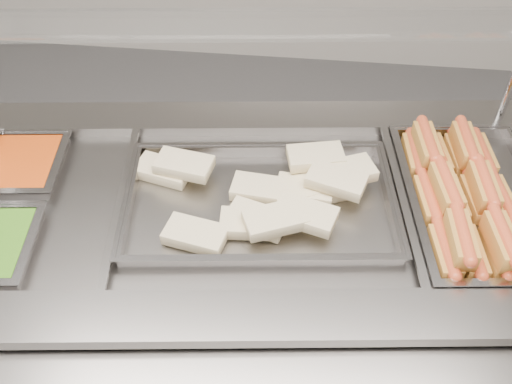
# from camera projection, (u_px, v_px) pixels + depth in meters

# --- Properties ---
(steam_counter) EXTENTS (2.00, 1.07, 0.92)m
(steam_counter) POSITION_uv_depth(u_px,v_px,m) (240.00, 298.00, 1.83)
(steam_counter) COLOR slate
(steam_counter) RESTS_ON ground
(sneeze_guard) EXTENTS (1.70, 0.49, 0.45)m
(sneeze_guard) POSITION_uv_depth(u_px,v_px,m) (234.00, 28.00, 1.40)
(sneeze_guard) COLOR silver
(sneeze_guard) RESTS_ON steam_counter
(pan_hotdogs) EXTENTS (0.41, 0.60, 0.10)m
(pan_hotdogs) POSITION_uv_depth(u_px,v_px,m) (473.00, 208.00, 1.54)
(pan_hotdogs) COLOR gray
(pan_hotdogs) RESTS_ON steam_counter
(pan_wraps) EXTENTS (0.74, 0.49, 0.07)m
(pan_wraps) POSITION_uv_depth(u_px,v_px,m) (260.00, 205.00, 1.52)
(pan_wraps) COLOR gray
(pan_wraps) RESTS_ON steam_counter
(pan_beans) EXTENTS (0.33, 0.28, 0.10)m
(pan_beans) POSITION_uv_depth(u_px,v_px,m) (8.00, 173.00, 1.63)
(pan_beans) COLOR gray
(pan_beans) RESTS_ON steam_counter
(hotdogs_in_buns) EXTENTS (0.30, 0.55, 0.12)m
(hotdogs_in_buns) POSITION_uv_depth(u_px,v_px,m) (464.00, 195.00, 1.50)
(hotdogs_in_buns) COLOR #A76223
(hotdogs_in_buns) RESTS_ON pan_hotdogs
(tortilla_wraps) EXTENTS (0.68, 0.40, 0.07)m
(tortilla_wraps) POSITION_uv_depth(u_px,v_px,m) (273.00, 193.00, 1.51)
(tortilla_wraps) COLOR #CDB489
(tortilla_wraps) RESTS_ON pan_wraps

